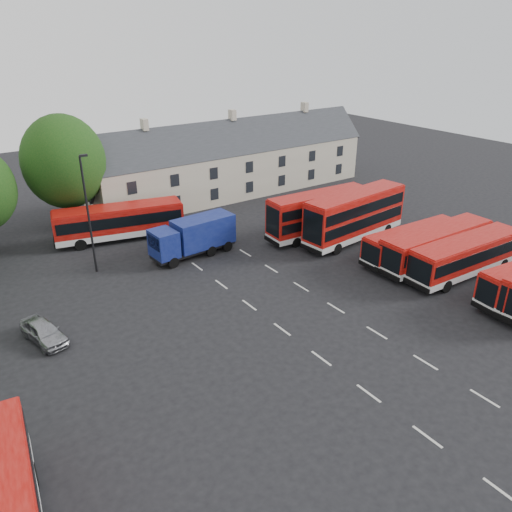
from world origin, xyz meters
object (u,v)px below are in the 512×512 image
object	(u,v)px
bus_dd_south	(355,214)
lamppost	(88,212)
silver_car	(44,332)
box_truck	(194,236)

from	to	relation	value
bus_dd_south	lamppost	xyz separation A→B (m)	(-22.67, 7.53, 2.59)
bus_dd_south	lamppost	distance (m)	24.03
bus_dd_south	silver_car	world-z (taller)	bus_dd_south
bus_dd_south	lamppost	world-z (taller)	lamppost
silver_car	lamppost	world-z (taller)	lamppost
bus_dd_south	box_truck	world-z (taller)	bus_dd_south
lamppost	box_truck	bearing A→B (deg)	-12.44
lamppost	silver_car	bearing A→B (deg)	-127.17
bus_dd_south	box_truck	bearing A→B (deg)	152.91
silver_car	lamppost	xyz separation A→B (m)	(6.24, 8.23, 4.59)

